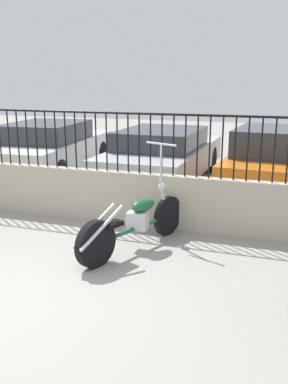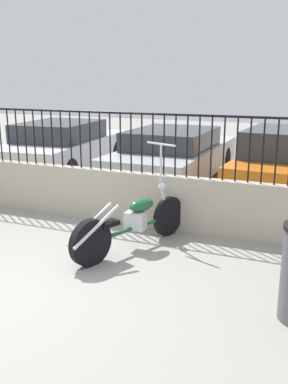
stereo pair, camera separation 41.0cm
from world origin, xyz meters
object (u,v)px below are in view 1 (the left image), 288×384
Objects in this scene: car_white at (50,147)px; car_orange at (278,160)px; motorcycle_green at (130,225)px; car_silver at (163,154)px.

car_orange is (5.34, 0.03, 0.01)m from car_white.
car_orange is (1.77, 4.01, 0.28)m from motorcycle_green.
motorcycle_green is 0.45× the size of car_white.
car_orange is at bearing -94.48° from car_white.
car_silver is 1.10× the size of car_orange.
motorcycle_green reaches higher than car_silver.
motorcycle_green is 0.45× the size of car_silver.
car_white is 1.00× the size of car_silver.
car_white reaches higher than car_silver.
car_silver is at bearing -93.31° from car_white.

